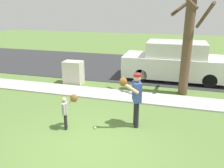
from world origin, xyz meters
name	(u,v)px	position (x,y,z in m)	size (l,w,h in m)	color
ground_plane	(122,97)	(0.00, 3.50, 0.00)	(48.00, 48.00, 0.00)	#567538
sidewalk_strip	(122,96)	(0.00, 3.60, 0.03)	(36.00, 1.20, 0.06)	#B2B2AD
road_surface	(141,67)	(0.00, 8.60, 0.01)	(36.00, 6.80, 0.02)	#2D2D30
person_adult	(136,94)	(0.94, 1.28, 1.04)	(0.63, 0.77, 1.66)	black
person_child	(67,107)	(-0.95, 0.64, 0.68)	(0.43, 0.51, 1.05)	black
baseball	(95,128)	(-0.16, 0.79, 0.04)	(0.07, 0.07, 0.07)	white
utility_cabinet	(73,73)	(-2.60, 4.61, 0.54)	(0.87, 0.60, 1.08)	beige
street_tree_near	(189,31)	(2.38, 4.57, 2.59)	(1.84, 1.88, 4.86)	brown
parked_van_white	(175,62)	(1.97, 6.53, 0.90)	(5.00, 1.95, 1.88)	silver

